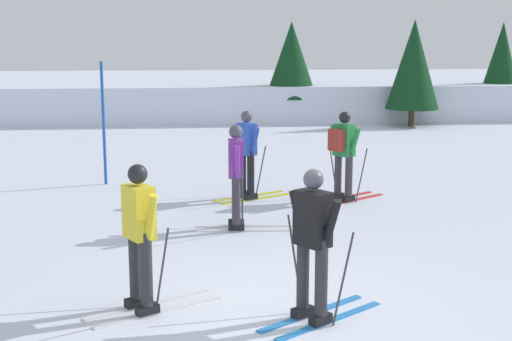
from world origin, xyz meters
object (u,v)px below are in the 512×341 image
object	(u,v)px
skier_green	(343,151)
conifer_far_right	(291,60)
skier_black	(313,241)
conifer_far_centre	(413,64)
skier_purple	(237,174)
skier_blue	(247,152)
trail_marker_pole	(104,124)
skier_yellow	(140,234)
conifer_far_left	(501,64)

from	to	relation	value
skier_green	conifer_far_right	xyz separation A→B (m)	(0.82, 12.64, 1.31)
skier_black	conifer_far_centre	distance (m)	18.03
skier_green	skier_black	bearing A→B (deg)	-105.46
skier_purple	skier_black	bearing A→B (deg)	-81.57
skier_blue	trail_marker_pole	xyz separation A→B (m)	(-2.89, 1.66, 0.38)
skier_yellow	conifer_far_centre	distance (m)	18.37
skier_yellow	conifer_far_left	bearing A→B (deg)	55.86
conifer_far_right	conifer_far_centre	xyz separation A→B (m)	(4.06, -1.53, -0.12)
skier_blue	conifer_far_centre	world-z (taller)	conifer_far_centre
skier_green	trail_marker_pole	world-z (taller)	trail_marker_pole
skier_black	skier_purple	bearing A→B (deg)	98.43
skier_black	skier_blue	distance (m)	6.01
skier_purple	conifer_far_left	bearing A→B (deg)	53.31
skier_yellow	trail_marker_pole	size ratio (longest dim) A/B	0.66
skier_black	skier_yellow	bearing A→B (deg)	166.27
skier_black	skier_green	size ratio (longest dim) A/B	1.00
conifer_far_left	conifer_far_right	xyz separation A→B (m)	(-8.11, -0.41, 0.17)
skier_yellow	conifer_far_left	size ratio (longest dim) A/B	0.47
skier_yellow	skier_green	distance (m)	6.25
skier_purple	trail_marker_pole	bearing A→B (deg)	123.70
trail_marker_pole	skier_yellow	bearing A→B (deg)	-80.28
skier_green	conifer_far_left	distance (m)	15.86
skier_black	skier_blue	xyz separation A→B (m)	(-0.23, 6.01, -0.00)
skier_black	trail_marker_pole	xyz separation A→B (m)	(-3.11, 7.67, 0.38)
skier_blue	skier_yellow	world-z (taller)	same
skier_purple	conifer_far_centre	xyz separation A→B (m)	(7.03, 12.93, 1.23)
skier_blue	skier_purple	world-z (taller)	same
trail_marker_pole	skier_green	bearing A→B (deg)	-23.10
skier_purple	trail_marker_pole	size ratio (longest dim) A/B	0.66
skier_green	conifer_far_right	size ratio (longest dim) A/B	0.47
skier_blue	conifer_far_left	size ratio (longest dim) A/B	0.47
conifer_far_left	conifer_far_right	size ratio (longest dim) A/B	1.00
skier_blue	skier_yellow	distance (m)	5.79
skier_black	skier_green	xyz separation A→B (m)	(1.57, 5.67, 0.04)
skier_black	conifer_far_left	world-z (taller)	conifer_far_left
skier_purple	conifer_far_right	world-z (taller)	conifer_far_right
conifer_far_centre	skier_blue	bearing A→B (deg)	-121.81
skier_black	skier_purple	world-z (taller)	same
skier_blue	conifer_far_centre	distance (m)	12.74
skier_purple	conifer_far_right	xyz separation A→B (m)	(2.96, 14.46, 1.35)
skier_blue	conifer_far_right	size ratio (longest dim) A/B	0.47
trail_marker_pole	conifer_far_left	distance (m)	17.56
skier_purple	skier_blue	bearing A→B (deg)	80.92
skier_purple	trail_marker_pole	world-z (taller)	trail_marker_pole
conifer_far_right	skier_green	bearing A→B (deg)	-93.73
conifer_far_left	conifer_far_centre	bearing A→B (deg)	-154.45
skier_black	conifer_far_left	distance (m)	21.50
skier_blue	skier_black	bearing A→B (deg)	-87.83
skier_green	trail_marker_pole	size ratio (longest dim) A/B	0.66
conifer_far_centre	conifer_far_right	bearing A→B (deg)	159.36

